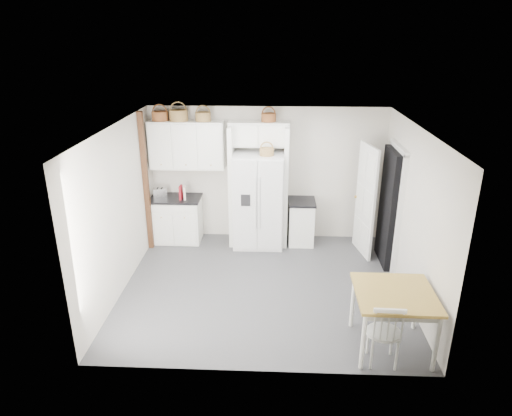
{
  "coord_description": "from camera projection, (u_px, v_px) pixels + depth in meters",
  "views": [
    {
      "loc": [
        0.18,
        -6.48,
        3.89
      ],
      "look_at": [
        -0.14,
        0.4,
        1.21
      ],
      "focal_mm": 32.0,
      "sensor_mm": 36.0,
      "label": 1
    }
  ],
  "objects": [
    {
      "name": "refrigerator",
      "position": [
        258.0,
        200.0,
        8.63
      ],
      "size": [
        0.93,
        0.75,
        1.8
      ],
      "primitive_type": "cube",
      "color": "white",
      "rests_on": "floor"
    },
    {
      "name": "windsor_chair",
      "position": [
        384.0,
        332.0,
        5.6
      ],
      "size": [
        0.44,
        0.4,
        0.87
      ],
      "primitive_type": "cube",
      "rotation": [
        0.0,
        0.0,
        -0.03
      ],
      "color": "white",
      "rests_on": "floor"
    },
    {
      "name": "basket_bridge_b",
      "position": [
        269.0,
        117.0,
        8.27
      ],
      "size": [
        0.27,
        0.27,
        0.15
      ],
      "primitive_type": "cylinder",
      "color": "brown",
      "rests_on": "bridge_cabinet"
    },
    {
      "name": "ceiling",
      "position": [
        264.0,
        128.0,
        6.51
      ],
      "size": [
        4.5,
        4.5,
        0.0
      ],
      "primitive_type": "plane",
      "color": "white",
      "rests_on": "wall_back"
    },
    {
      "name": "trim_post",
      "position": [
        146.0,
        183.0,
        8.33
      ],
      "size": [
        0.09,
        0.09,
        2.6
      ],
      "primitive_type": "cube",
      "color": "black",
      "rests_on": "floor"
    },
    {
      "name": "bridge_cabinet",
      "position": [
        259.0,
        134.0,
        8.39
      ],
      "size": [
        1.12,
        0.34,
        0.45
      ],
      "primitive_type": "cube",
      "color": "white",
      "rests_on": "wall_back"
    },
    {
      "name": "counter_right",
      "position": [
        302.0,
        202.0,
        8.69
      ],
      "size": [
        0.51,
        0.61,
        0.04
      ],
      "primitive_type": "cube",
      "color": "black",
      "rests_on": "base_cab_right"
    },
    {
      "name": "wall_right",
      "position": [
        413.0,
        215.0,
        6.88
      ],
      "size": [
        0.0,
        4.0,
        4.0
      ],
      "primitive_type": "plane",
      "rotation": [
        1.57,
        0.0,
        -1.57
      ],
      "color": "beige",
      "rests_on": "floor"
    },
    {
      "name": "basket_upper_b",
      "position": [
        179.0,
        115.0,
        8.33
      ],
      "size": [
        0.34,
        0.34,
        0.2
      ],
      "primitive_type": "cylinder",
      "color": "brown",
      "rests_on": "upper_cabinet"
    },
    {
      "name": "basket_fridge_b",
      "position": [
        267.0,
        152.0,
        8.18
      ],
      "size": [
        0.26,
        0.26,
        0.14
      ],
      "primitive_type": "cylinder",
      "color": "brown",
      "rests_on": "refrigerator"
    },
    {
      "name": "wall_left",
      "position": [
        119.0,
        210.0,
        7.07
      ],
      "size": [
        0.0,
        4.0,
        4.0
      ],
      "primitive_type": "plane",
      "rotation": [
        1.57,
        0.0,
        1.57
      ],
      "color": "beige",
      "rests_on": "floor"
    },
    {
      "name": "fridge_panel_right",
      "position": [
        286.0,
        187.0,
        8.6
      ],
      "size": [
        0.08,
        0.6,
        2.3
      ],
      "primitive_type": "cube",
      "color": "white",
      "rests_on": "floor"
    },
    {
      "name": "base_cab_right",
      "position": [
        301.0,
        223.0,
        8.85
      ],
      "size": [
        0.47,
        0.57,
        0.83
      ],
      "primitive_type": "cube",
      "color": "white",
      "rests_on": "floor"
    },
    {
      "name": "wall_back",
      "position": [
        267.0,
        174.0,
        8.84
      ],
      "size": [
        4.5,
        0.0,
        4.5
      ],
      "primitive_type": "plane",
      "rotation": [
        1.57,
        0.0,
        0.0
      ],
      "color": "beige",
      "rests_on": "floor"
    },
    {
      "name": "basket_upper_c",
      "position": [
        203.0,
        117.0,
        8.32
      ],
      "size": [
        0.28,
        0.28,
        0.16
      ],
      "primitive_type": "cylinder",
      "color": "brown",
      "rests_on": "upper_cabinet"
    },
    {
      "name": "fridge_panel_left",
      "position": [
        232.0,
        186.0,
        8.64
      ],
      "size": [
        0.08,
        0.6,
        2.3
      ],
      "primitive_type": "cube",
      "color": "white",
      "rests_on": "floor"
    },
    {
      "name": "dining_table",
      "position": [
        392.0,
        320.0,
        5.88
      ],
      "size": [
        1.0,
        1.0,
        0.82
      ],
      "primitive_type": "cube",
      "rotation": [
        0.0,
        0.0,
        -0.01
      ],
      "color": "olive",
      "rests_on": "floor"
    },
    {
      "name": "floor",
      "position": [
        263.0,
        286.0,
        7.45
      ],
      "size": [
        4.5,
        4.5,
        0.0
      ],
      "primitive_type": "plane",
      "color": "#424345",
      "rests_on": "ground"
    },
    {
      "name": "doorway_void",
      "position": [
        390.0,
        208.0,
        7.92
      ],
      "size": [
        0.18,
        0.85,
        2.05
      ],
      "primitive_type": "cube",
      "color": "black",
      "rests_on": "floor"
    },
    {
      "name": "upper_cabinet",
      "position": [
        187.0,
        145.0,
        8.53
      ],
      "size": [
        1.4,
        0.34,
        0.9
      ],
      "primitive_type": "cube",
      "color": "white",
      "rests_on": "wall_back"
    },
    {
      "name": "base_cab_left",
      "position": [
        177.0,
        220.0,
        8.95
      ],
      "size": [
        0.93,
        0.59,
        0.86
      ],
      "primitive_type": "cube",
      "color": "white",
      "rests_on": "floor"
    },
    {
      "name": "cookbook_cream",
      "position": [
        185.0,
        193.0,
        8.65
      ],
      "size": [
        0.06,
        0.17,
        0.25
      ],
      "primitive_type": "cube",
      "rotation": [
        0.0,
        0.0,
        0.18
      ],
      "color": "beige",
      "rests_on": "counter_left"
    },
    {
      "name": "cookbook_red",
      "position": [
        181.0,
        192.0,
        8.65
      ],
      "size": [
        0.04,
        0.18,
        0.26
      ],
      "primitive_type": "cube",
      "rotation": [
        0.0,
        0.0,
        -0.02
      ],
      "color": "maroon",
      "rests_on": "counter_left"
    },
    {
      "name": "door_slab",
      "position": [
        365.0,
        201.0,
        8.24
      ],
      "size": [
        0.21,
        0.79,
        2.05
      ],
      "primitive_type": "cube",
      "rotation": [
        0.0,
        0.0,
        -1.36
      ],
      "color": "white",
      "rests_on": "floor"
    },
    {
      "name": "counter_left",
      "position": [
        175.0,
        198.0,
        8.79
      ],
      "size": [
        0.97,
        0.63,
        0.04
      ],
      "primitive_type": "cube",
      "color": "black",
      "rests_on": "base_cab_left"
    },
    {
      "name": "basket_upper_a",
      "position": [
        160.0,
        116.0,
        8.35
      ],
      "size": [
        0.3,
        0.3,
        0.17
      ],
      "primitive_type": "cylinder",
      "color": "brown",
      "rests_on": "upper_cabinet"
    },
    {
      "name": "toaster",
      "position": [
        160.0,
        193.0,
        8.77
      ],
      "size": [
        0.29,
        0.22,
        0.18
      ],
      "primitive_type": "cube",
      "rotation": [
        0.0,
        0.0,
        0.3
      ],
      "color": "silver",
      "rests_on": "counter_left"
    }
  ]
}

